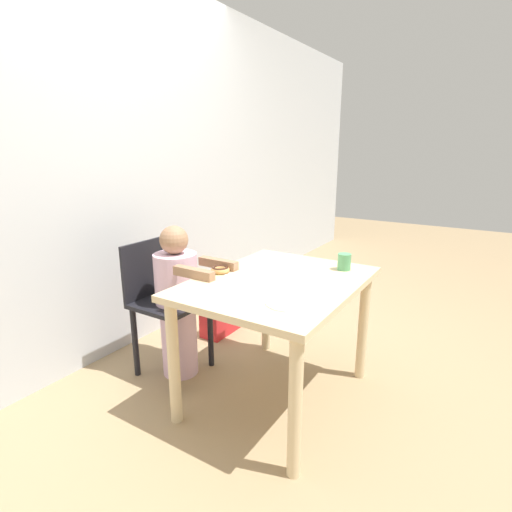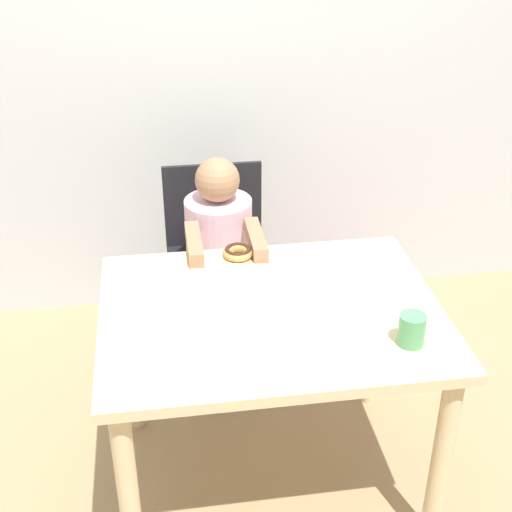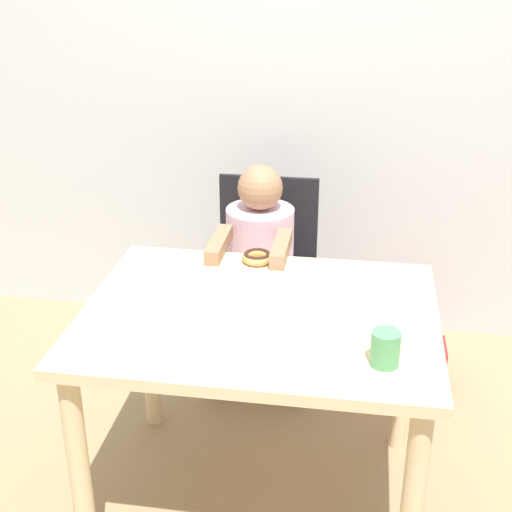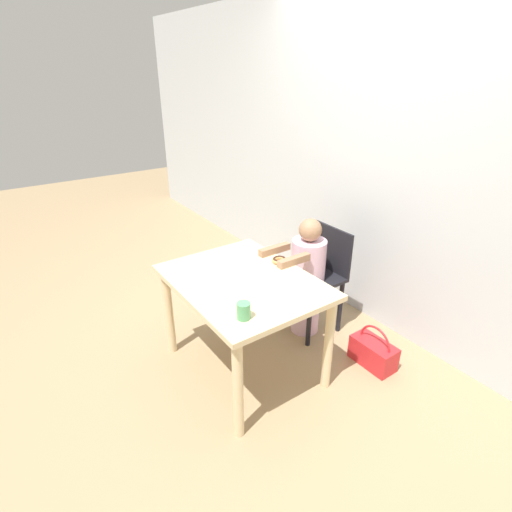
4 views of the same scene
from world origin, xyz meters
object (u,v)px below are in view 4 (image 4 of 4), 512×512
Objects in this scene: child_figure at (307,278)px; donut at (279,260)px; cup at (244,311)px; handbag at (373,352)px; chair at (317,276)px.

donut is (0.04, -0.30, 0.25)m from child_figure.
donut is 1.11× the size of cup.
child_figure is 10.01× the size of cup.
donut is 0.70m from cup.
cup is (0.42, -0.57, 0.03)m from donut.
child_figure is 0.70m from handbag.
handbag is at bearing 12.37° from child_figure.
donut is at bearing 126.32° from cup.
cup is at bearing -65.01° from chair.
donut reaches higher than handbag.
child_figure reaches higher than donut.
cup is at bearing -97.72° from handbag.
donut is 0.93m from handbag.
cup reaches higher than donut.
child_figure is (0.00, -0.11, 0.02)m from chair.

